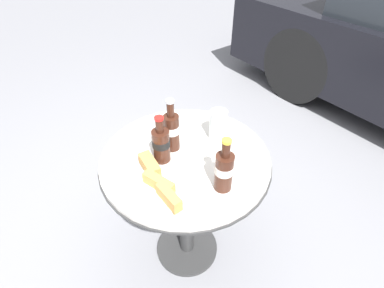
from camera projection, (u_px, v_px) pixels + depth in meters
name	position (u px, v px, depth m)	size (l,w,h in m)	color
ground_plane	(187.00, 248.00, 1.74)	(30.00, 30.00, 0.00)	gray
bistro_table	(186.00, 181.00, 1.37)	(0.73, 0.73, 0.72)	#333333
cola_bottle_left	(172.00, 130.00, 1.26)	(0.07, 0.07, 0.24)	#3D1E14
cola_bottle_right	(161.00, 144.00, 1.21)	(0.07, 0.07, 0.21)	#3D1E14
cola_bottle_center	(224.00, 170.00, 1.08)	(0.07, 0.07, 0.23)	#3D1E14
drinking_glass	(218.00, 127.00, 1.32)	(0.08, 0.08, 0.14)	black
lunch_plate_near	(158.00, 184.00, 1.12)	(0.31, 0.24, 0.06)	white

